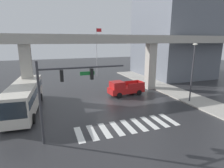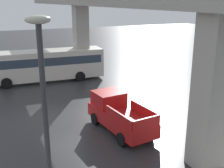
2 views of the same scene
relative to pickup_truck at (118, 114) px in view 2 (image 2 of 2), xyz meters
The scene contains 5 objects.
ground_plane 4.51m from the pickup_truck, 143.83° to the right, with size 120.00×120.00×0.00m, color #2D2D30.
elevated_overpass 7.34m from the pickup_truck, 150.89° to the left, with size 54.39×2.05×8.34m.
pickup_truck is the anchor object (origin of this frame).
city_bus 12.68m from the pickup_truck, behind, with size 3.41×10.96×2.99m.
street_lamp_near_corner 9.27m from the pickup_truck, 40.54° to the right, with size 0.44×0.70×7.24m.
Camera 2 is at (17.66, -4.37, 7.61)m, focal length 44.95 mm.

